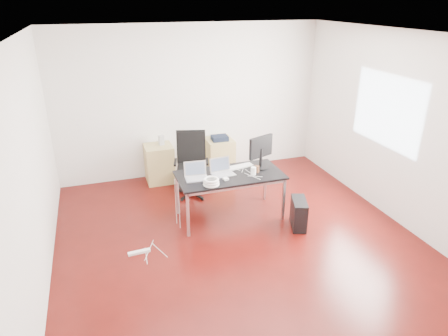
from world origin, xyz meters
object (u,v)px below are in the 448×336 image
object	(u,v)px
pc_tower	(299,213)
desk	(230,177)
office_chair	(191,161)
filing_cabinet_right	(219,156)
filing_cabinet_left	(159,164)

from	to	relation	value
pc_tower	desk	bearing A→B (deg)	165.50
office_chair	filing_cabinet_right	world-z (taller)	office_chair
desk	filing_cabinet_left	distance (m)	1.88
filing_cabinet_left	pc_tower	bearing A→B (deg)	-53.35
filing_cabinet_right	desk	bearing A→B (deg)	-102.34
office_chair	filing_cabinet_right	distance (m)	1.01
desk	pc_tower	world-z (taller)	desk
desk	filing_cabinet_right	world-z (taller)	desk
filing_cabinet_right	pc_tower	xyz separation A→B (m)	(0.52, -2.27, -0.13)
filing_cabinet_right	filing_cabinet_left	bearing A→B (deg)	180.00
office_chair	pc_tower	xyz separation A→B (m)	(1.24, -1.61, -0.39)
filing_cabinet_left	pc_tower	distance (m)	2.84
filing_cabinet_right	pc_tower	world-z (taller)	filing_cabinet_right
desk	pc_tower	size ratio (longest dim) A/B	3.56
office_chair	pc_tower	size ratio (longest dim) A/B	2.40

